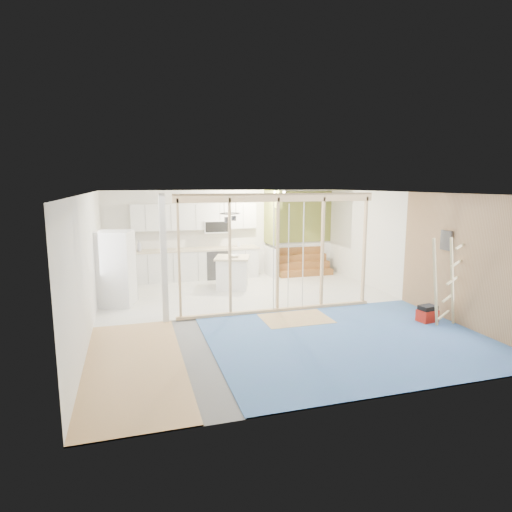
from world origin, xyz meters
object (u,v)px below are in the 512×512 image
object	(u,v)px
fridge	(116,269)
toolbox	(427,314)
island	(233,273)
ladder	(446,282)

from	to	relation	value
fridge	toolbox	bearing A→B (deg)	-10.88
toolbox	fridge	bearing A→B (deg)	144.47
fridge	island	world-z (taller)	fridge
fridge	ladder	distance (m)	7.03
island	ladder	bearing A→B (deg)	-33.75
toolbox	island	bearing A→B (deg)	120.00
island	ladder	distance (m)	5.35
island	ladder	size ratio (longest dim) A/B	0.63
fridge	island	bearing A→B (deg)	31.95
toolbox	ladder	world-z (taller)	ladder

